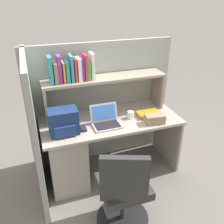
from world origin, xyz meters
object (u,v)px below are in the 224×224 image
(backpack, at_px, (63,122))
(paper_cup, at_px, (131,115))
(computer_mouse, at_px, (83,129))
(tissue_box, at_px, (155,119))
(office_chair, at_px, (123,195))
(laptop, at_px, (106,121))

(backpack, distance_m, paper_cup, 0.80)
(backpack, distance_m, computer_mouse, 0.23)
(tissue_box, xyz_separation_m, office_chair, (-0.60, -0.59, -0.39))
(laptop, height_order, computer_mouse, laptop)
(computer_mouse, relative_size, tissue_box, 0.47)
(office_chair, bearing_deg, paper_cup, -95.67)
(laptop, bearing_deg, office_chair, -95.51)
(computer_mouse, relative_size, paper_cup, 1.23)
(computer_mouse, height_order, tissue_box, tissue_box)
(laptop, distance_m, backpack, 0.47)
(tissue_box, relative_size, office_chair, 0.24)
(laptop, xyz_separation_m, office_chair, (-0.07, -0.73, -0.39))
(backpack, bearing_deg, office_chair, -60.66)
(laptop, height_order, office_chair, laptop)
(backpack, xyz_separation_m, office_chair, (0.40, -0.70, -0.47))
(laptop, xyz_separation_m, computer_mouse, (-0.26, -0.03, -0.03))
(paper_cup, xyz_separation_m, office_chair, (-0.39, -0.79, -0.38))
(computer_mouse, bearing_deg, tissue_box, -5.38)
(paper_cup, bearing_deg, tissue_box, -42.66)
(backpack, xyz_separation_m, paper_cup, (0.79, 0.08, -0.09))
(backpack, bearing_deg, laptop, 3.14)
(laptop, distance_m, office_chair, 0.83)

